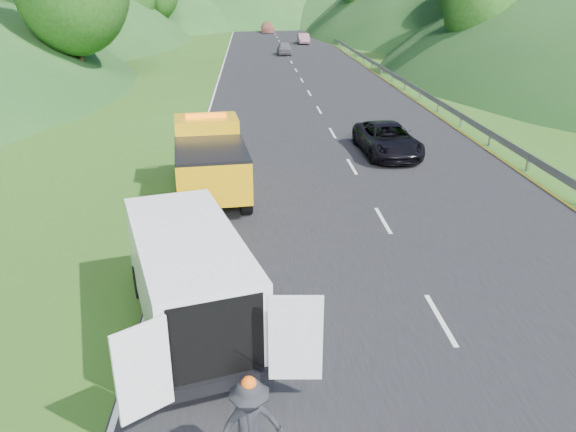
{
  "coord_description": "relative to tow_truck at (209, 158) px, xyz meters",
  "views": [
    {
      "loc": [
        -1.31,
        -12.94,
        7.24
      ],
      "look_at": [
        -0.34,
        1.48,
        1.3
      ],
      "focal_mm": 35.0,
      "sensor_mm": 36.0,
      "label": 1
    }
  ],
  "objects": [
    {
      "name": "ground",
      "position": [
        2.86,
        -7.1,
        -1.36
      ],
      "size": [
        320.0,
        320.0,
        0.0
      ],
      "primitive_type": "plane",
      "color": "#38661E",
      "rests_on": "ground"
    },
    {
      "name": "road_surface",
      "position": [
        5.86,
        32.9,
        -1.35
      ],
      "size": [
        14.0,
        200.0,
        0.02
      ],
      "primitive_type": "cube",
      "color": "black",
      "rests_on": "ground"
    },
    {
      "name": "guardrail",
      "position": [
        13.16,
        45.4,
        -1.36
      ],
      "size": [
        0.06,
        140.0,
        1.52
      ],
      "primitive_type": "cube",
      "color": "gray",
      "rests_on": "ground"
    },
    {
      "name": "tree_line_left",
      "position": [
        -16.14,
        52.9,
        -1.36
      ],
      "size": [
        14.0,
        140.0,
        14.0
      ],
      "primitive_type": null,
      "color": "#2C601C",
      "rests_on": "ground"
    },
    {
      "name": "tree_line_right",
      "position": [
        25.86,
        52.9,
        -1.36
      ],
      "size": [
        14.0,
        140.0,
        14.0
      ],
      "primitive_type": null,
      "color": "#2C601C",
      "rests_on": "ground"
    },
    {
      "name": "hills_backdrop",
      "position": [
        9.36,
        127.6,
        -1.36
      ],
      "size": [
        201.0,
        288.6,
        44.0
      ],
      "primitive_type": null,
      "color": "#2D5B23",
      "rests_on": "ground"
    },
    {
      "name": "tow_truck",
      "position": [
        0.0,
        0.0,
        0.0
      ],
      "size": [
        3.12,
        6.71,
        2.78
      ],
      "rotation": [
        0.0,
        0.0,
        0.12
      ],
      "color": "black",
      "rests_on": "ground"
    },
    {
      "name": "white_van",
      "position": [
        0.06,
        -8.85,
        -0.04
      ],
      "size": [
        4.54,
        7.1,
        2.34
      ],
      "rotation": [
        0.0,
        0.0,
        0.28
      ],
      "color": "black",
      "rests_on": "ground"
    },
    {
      "name": "woman",
      "position": [
        -0.95,
        -6.94,
        -1.36
      ],
      "size": [
        0.66,
        0.75,
        1.69
      ],
      "primitive_type": "imported",
      "rotation": [
        0.0,
        0.0,
        2.0
      ],
      "color": "white",
      "rests_on": "ground"
    },
    {
      "name": "child",
      "position": [
        1.23,
        -7.31,
        -1.36
      ],
      "size": [
        0.61,
        0.54,
        1.04
      ],
      "primitive_type": "imported",
      "rotation": [
        0.0,
        0.0,
        -0.34
      ],
      "color": "tan",
      "rests_on": "ground"
    },
    {
      "name": "suitcase",
      "position": [
        -1.31,
        -6.04,
        -1.07
      ],
      "size": [
        0.39,
        0.27,
        0.58
      ],
      "primitive_type": "cube",
      "rotation": [
        0.0,
        0.0,
        0.21
      ],
      "color": "#524F3D",
      "rests_on": "ground"
    },
    {
      "name": "passing_suv",
      "position": [
        7.8,
        4.73,
        -1.36
      ],
      "size": [
        2.58,
        5.18,
        1.41
      ],
      "primitive_type": "imported",
      "rotation": [
        0.0,
        0.0,
        0.05
      ],
      "color": "black",
      "rests_on": "ground"
    },
    {
      "name": "dist_car_a",
      "position": [
        5.58,
        45.72,
        -1.36
      ],
      "size": [
        1.59,
        3.96,
        1.35
      ],
      "primitive_type": "imported",
      "color": "#514F55",
      "rests_on": "ground"
    },
    {
      "name": "dist_car_b",
      "position": [
        8.91,
        58.39,
        -1.36
      ],
      "size": [
        1.41,
        4.04,
        1.33
      ],
      "primitive_type": "imported",
      "color": "#754E56",
      "rests_on": "ground"
    },
    {
      "name": "dist_car_c",
      "position": [
        4.75,
        78.52,
        -1.36
      ],
      "size": [
        2.2,
        5.4,
        1.57
      ],
      "primitive_type": "imported",
      "color": "#9B594D",
      "rests_on": "ground"
    },
    {
      "name": "dist_car_d",
      "position": [
        7.81,
        102.85,
        -1.36
      ],
      "size": [
        1.59,
        3.96,
        1.35
      ],
      "primitive_type": "imported",
      "color": "brown",
      "rests_on": "ground"
    }
  ]
}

